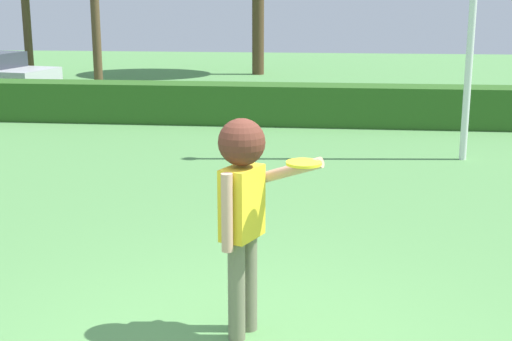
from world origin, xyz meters
The scene contains 3 objects.
person centered at (0.01, 0.36, 1.18)m, with size 0.83×0.53×1.81m.
frisbee centered at (0.49, 0.28, 1.48)m, with size 0.28×0.28×0.02m.
hedge_row centered at (0.00, 10.33, 0.43)m, with size 20.13×0.90×0.85m, color #2C5B1E.
Camera 1 is at (0.70, -5.06, 2.73)m, focal length 50.53 mm.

